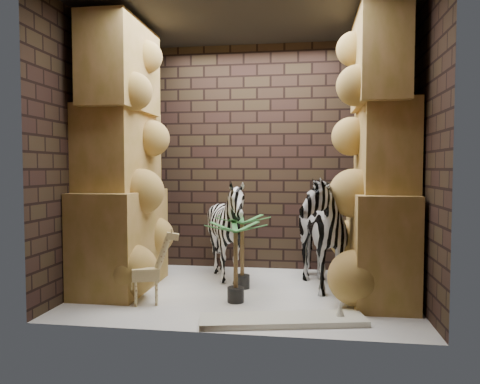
% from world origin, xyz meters
% --- Properties ---
extents(floor, '(3.50, 3.50, 0.00)m').
position_xyz_m(floor, '(0.00, 0.00, 0.00)').
color(floor, white).
rests_on(floor, ground).
extents(ceiling, '(3.50, 3.50, 0.00)m').
position_xyz_m(ceiling, '(0.00, 0.00, 3.00)').
color(ceiling, black).
rests_on(ceiling, ground).
extents(wall_back, '(3.50, 0.00, 3.50)m').
position_xyz_m(wall_back, '(0.00, 1.25, 1.50)').
color(wall_back, black).
rests_on(wall_back, ground).
extents(wall_front, '(3.50, 0.00, 3.50)m').
position_xyz_m(wall_front, '(0.00, -1.25, 1.50)').
color(wall_front, black).
rests_on(wall_front, ground).
extents(wall_left, '(0.00, 3.00, 3.00)m').
position_xyz_m(wall_left, '(-1.75, 0.00, 1.50)').
color(wall_left, black).
rests_on(wall_left, ground).
extents(wall_right, '(0.00, 3.00, 3.00)m').
position_xyz_m(wall_right, '(1.75, 0.00, 1.50)').
color(wall_right, black).
rests_on(wall_right, ground).
extents(rock_pillar_left, '(0.68, 1.30, 3.00)m').
position_xyz_m(rock_pillar_left, '(-1.40, 0.00, 1.50)').
color(rock_pillar_left, tan).
rests_on(rock_pillar_left, floor).
extents(rock_pillar_right, '(0.58, 1.25, 3.00)m').
position_xyz_m(rock_pillar_right, '(1.42, 0.00, 1.50)').
color(rock_pillar_right, tan).
rests_on(rock_pillar_right, floor).
extents(zebra_right, '(1.02, 1.41, 1.50)m').
position_xyz_m(zebra_right, '(0.72, 0.29, 0.75)').
color(zebra_right, white).
rests_on(zebra_right, floor).
extents(zebra_left, '(1.33, 1.47, 1.09)m').
position_xyz_m(zebra_left, '(-0.27, 0.47, 0.55)').
color(zebra_left, white).
rests_on(zebra_left, floor).
extents(giraffe_toy, '(0.42, 0.25, 0.78)m').
position_xyz_m(giraffe_toy, '(-0.90, -0.59, 0.39)').
color(giraffe_toy, '#D8C380').
rests_on(giraffe_toy, floor).
extents(palm_front, '(0.36, 0.36, 0.84)m').
position_xyz_m(palm_front, '(-0.05, 0.17, 0.42)').
color(palm_front, '#25611E').
rests_on(palm_front, floor).
extents(palm_back, '(0.36, 0.36, 0.82)m').
position_xyz_m(palm_back, '(-0.04, -0.36, 0.41)').
color(palm_back, '#25611E').
rests_on(palm_back, floor).
extents(surfboard, '(1.50, 0.66, 0.05)m').
position_xyz_m(surfboard, '(0.47, -0.91, 0.03)').
color(surfboard, white).
rests_on(surfboard, floor).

